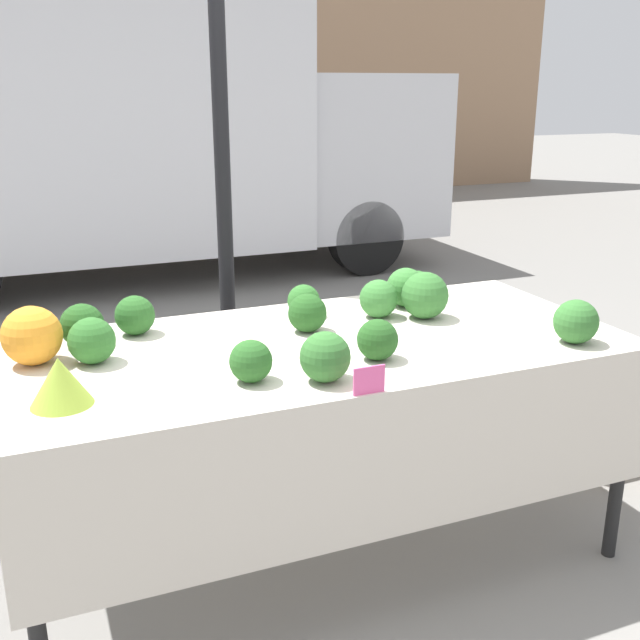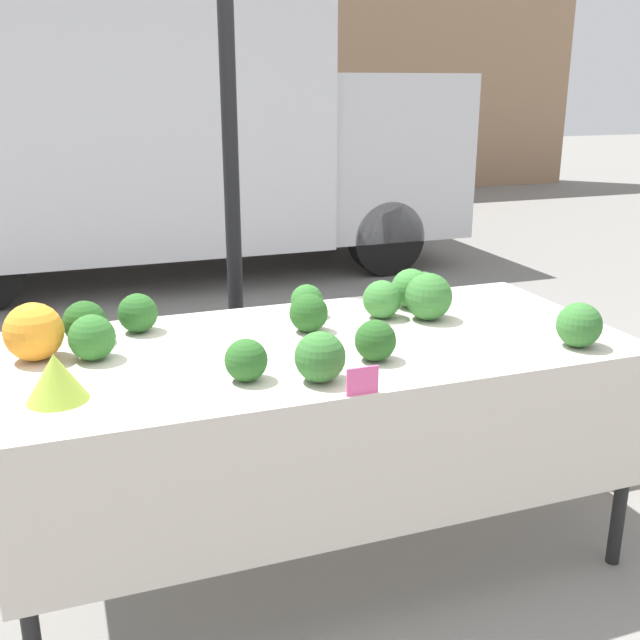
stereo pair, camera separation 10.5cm
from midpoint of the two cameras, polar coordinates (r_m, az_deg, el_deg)
name	(u,v)px [view 2 (the right image)]	position (r m, az deg, el deg)	size (l,w,h in m)	color
ground_plane	(320,551)	(3.03, 1.04, -17.21)	(40.00, 40.00, 0.00)	gray
building_facade	(94,25)	(11.89, -16.59, 20.75)	(16.00, 0.60, 5.07)	#9E7A5B
tent_pole	(232,206)	(3.40, -5.81, 8.62)	(0.07, 0.07, 2.41)	black
parked_truck	(156,134)	(7.28, -12.00, 13.67)	(5.25, 2.19, 2.41)	silver
market_table	(327,373)	(2.61, 1.68, -4.08)	(2.16, 0.99, 0.86)	beige
orange_cauliflower	(34,332)	(2.59, -19.91, -0.86)	(0.19, 0.19, 0.19)	orange
romanesco_head	(56,377)	(2.24, -18.23, -4.18)	(0.18, 0.18, 0.14)	#93B238
broccoli_head_0	(307,301)	(2.91, 0.03, 1.49)	(0.13, 0.13, 0.13)	#2D6628
broccoli_head_1	(411,288)	(3.05, 7.91, 2.41)	(0.16, 0.16, 0.16)	#387533
broccoli_head_2	(320,357)	(2.27, 1.33, -2.84)	(0.16, 0.16, 0.16)	#336B2D
broccoli_head_3	(375,340)	(2.45, 5.46, -1.57)	(0.14, 0.14, 0.14)	#23511E
broccoli_head_4	(246,360)	(2.28, -4.35, -3.07)	(0.13, 0.13, 0.13)	#285B23
broccoli_head_5	(308,313)	(2.72, 0.19, 0.54)	(0.14, 0.14, 0.14)	#23511E
broccoli_head_6	(424,285)	(3.19, 8.84, 2.62)	(0.12, 0.12, 0.12)	#2D6628
broccoli_head_7	(428,297)	(2.90, 9.29, 1.76)	(0.18, 0.18, 0.18)	#336B2D
broccoli_head_8	(92,338)	(2.54, -15.86, -1.31)	(0.15, 0.15, 0.15)	#2D6628
broccoli_head_9	(382,299)	(2.90, 5.77, 1.57)	(0.15, 0.15, 0.15)	#387533
broccoli_head_10	(579,325)	(2.73, 20.19, -0.36)	(0.16, 0.16, 0.16)	#336B2D
broccoli_head_11	(85,322)	(2.71, -16.45, -0.18)	(0.15, 0.15, 0.15)	#23511E
broccoli_head_12	(138,313)	(2.79, -12.67, 0.52)	(0.14, 0.14, 0.14)	#285B23
price_sign	(362,381)	(2.19, 4.63, -4.65)	(0.10, 0.01, 0.09)	#F45B9E
produce_crate	(609,432)	(3.83, 21.92, -7.91)	(0.47, 0.29, 0.33)	tan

